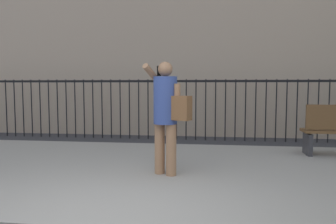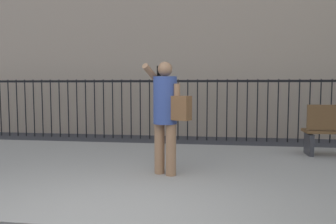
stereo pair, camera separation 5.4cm
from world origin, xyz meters
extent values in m
cube|color=gray|center=(0.00, 2.20, 0.07)|extent=(28.00, 4.40, 0.15)
cube|color=black|center=(0.00, 5.90, 1.55)|extent=(12.00, 0.04, 0.06)
cylinder|color=black|center=(-4.98, 5.90, 0.80)|extent=(0.03, 0.03, 1.60)
cylinder|color=black|center=(-4.72, 5.90, 0.80)|extent=(0.03, 0.03, 1.60)
cylinder|color=black|center=(-4.47, 5.90, 0.80)|extent=(0.03, 0.03, 1.60)
cylinder|color=black|center=(-4.21, 5.90, 0.80)|extent=(0.03, 0.03, 1.60)
cylinder|color=black|center=(-3.96, 5.90, 0.80)|extent=(0.03, 0.03, 1.60)
cylinder|color=black|center=(-3.70, 5.90, 0.80)|extent=(0.03, 0.03, 1.60)
cylinder|color=black|center=(-3.45, 5.90, 0.80)|extent=(0.03, 0.03, 1.60)
cylinder|color=black|center=(-3.19, 5.90, 0.80)|extent=(0.03, 0.03, 1.60)
cylinder|color=black|center=(-2.94, 5.90, 0.80)|extent=(0.03, 0.03, 1.60)
cylinder|color=black|center=(-2.68, 5.90, 0.80)|extent=(0.03, 0.03, 1.60)
cylinder|color=black|center=(-2.43, 5.90, 0.80)|extent=(0.03, 0.03, 1.60)
cylinder|color=black|center=(-2.17, 5.90, 0.80)|extent=(0.03, 0.03, 1.60)
cylinder|color=black|center=(-1.91, 5.90, 0.80)|extent=(0.03, 0.03, 1.60)
cylinder|color=black|center=(-1.66, 5.90, 0.80)|extent=(0.03, 0.03, 1.60)
cylinder|color=black|center=(-1.40, 5.90, 0.80)|extent=(0.03, 0.03, 1.60)
cylinder|color=black|center=(-1.15, 5.90, 0.80)|extent=(0.03, 0.03, 1.60)
cylinder|color=black|center=(-0.89, 5.90, 0.80)|extent=(0.03, 0.03, 1.60)
cylinder|color=black|center=(-0.64, 5.90, 0.80)|extent=(0.03, 0.03, 1.60)
cylinder|color=black|center=(-0.38, 5.90, 0.80)|extent=(0.03, 0.03, 1.60)
cylinder|color=black|center=(-0.13, 5.90, 0.80)|extent=(0.03, 0.03, 1.60)
cylinder|color=black|center=(0.13, 5.90, 0.80)|extent=(0.03, 0.03, 1.60)
cylinder|color=black|center=(0.38, 5.90, 0.80)|extent=(0.03, 0.03, 1.60)
cylinder|color=black|center=(0.64, 5.90, 0.80)|extent=(0.03, 0.03, 1.60)
cylinder|color=black|center=(0.89, 5.90, 0.80)|extent=(0.03, 0.03, 1.60)
cylinder|color=black|center=(1.15, 5.90, 0.80)|extent=(0.03, 0.03, 1.60)
cylinder|color=black|center=(1.40, 5.90, 0.80)|extent=(0.03, 0.03, 1.60)
cylinder|color=black|center=(1.66, 5.90, 0.80)|extent=(0.03, 0.03, 1.60)
cylinder|color=black|center=(1.91, 5.90, 0.80)|extent=(0.03, 0.03, 1.60)
cylinder|color=black|center=(2.17, 5.90, 0.80)|extent=(0.03, 0.03, 1.60)
cylinder|color=black|center=(2.43, 5.90, 0.80)|extent=(0.03, 0.03, 1.60)
cylinder|color=black|center=(2.68, 5.90, 0.80)|extent=(0.03, 0.03, 1.60)
cylinder|color=black|center=(2.94, 5.90, 0.80)|extent=(0.03, 0.03, 1.60)
cylinder|color=black|center=(3.19, 5.90, 0.80)|extent=(0.03, 0.03, 1.60)
cylinder|color=black|center=(3.45, 5.90, 0.80)|extent=(0.03, 0.03, 1.60)
cylinder|color=black|center=(3.70, 5.90, 0.80)|extent=(0.03, 0.03, 1.60)
cylinder|color=black|center=(3.96, 5.90, 0.80)|extent=(0.03, 0.03, 1.60)
cylinder|color=#936B4C|center=(0.29, 1.94, 0.52)|extent=(0.15, 0.15, 0.74)
cylinder|color=#936B4C|center=(0.47, 1.85, 0.52)|extent=(0.15, 0.15, 0.74)
cylinder|color=#33478C|center=(0.38, 1.89, 1.23)|extent=(0.45, 0.45, 0.68)
sphere|color=#936B4C|center=(0.38, 1.89, 1.68)|extent=(0.21, 0.21, 0.21)
cylinder|color=#936B4C|center=(0.20, 1.98, 1.57)|extent=(0.29, 0.47, 0.37)
cylinder|color=#936B4C|center=(0.56, 1.80, 1.21)|extent=(0.09, 0.09, 0.52)
cube|color=black|center=(0.27, 2.01, 1.66)|extent=(0.07, 0.04, 0.15)
cube|color=brown|center=(0.61, 1.78, 1.13)|extent=(0.32, 0.27, 0.34)
cube|color=#333338|center=(2.84, 3.61, 0.35)|extent=(0.08, 0.41, 0.40)
camera|label=1|loc=(1.03, -2.83, 1.45)|focal=35.58mm
camera|label=2|loc=(1.08, -2.83, 1.45)|focal=35.58mm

